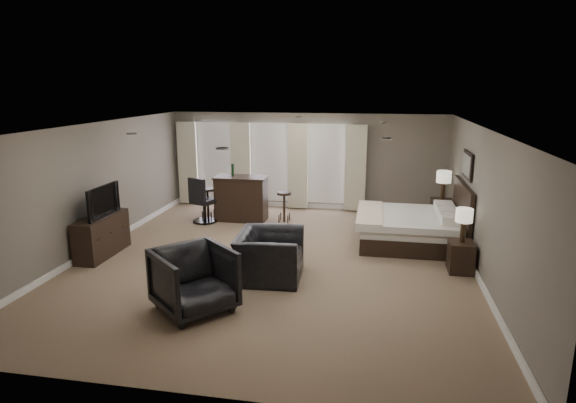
% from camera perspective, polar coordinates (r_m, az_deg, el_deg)
% --- Properties ---
extents(room, '(7.60, 8.60, 2.64)m').
position_cam_1_polar(room, '(9.09, -1.70, 0.69)').
color(room, '#79634C').
rests_on(room, ground).
extents(window_bay, '(5.25, 0.20, 2.30)m').
position_cam_1_polar(window_bay, '(13.25, -2.22, 4.40)').
color(window_bay, silver).
rests_on(window_bay, room).
extents(bed, '(2.13, 2.03, 1.36)m').
position_cam_1_polar(bed, '(10.54, 13.96, -1.36)').
color(bed, silver).
rests_on(bed, ground).
extents(nightstand_near, '(0.43, 0.52, 0.57)m').
position_cam_1_polar(nightstand_near, '(9.38, 19.78, -6.18)').
color(nightstand_near, black).
rests_on(nightstand_near, ground).
extents(nightstand_far, '(0.50, 0.61, 0.66)m').
position_cam_1_polar(nightstand_far, '(12.12, 17.69, -1.36)').
color(nightstand_far, black).
rests_on(nightstand_far, ground).
extents(lamp_near, '(0.30, 0.30, 0.62)m').
position_cam_1_polar(lamp_near, '(9.21, 20.07, -2.68)').
color(lamp_near, beige).
rests_on(lamp_near, nightstand_near).
extents(lamp_far, '(0.34, 0.34, 0.71)m').
position_cam_1_polar(lamp_far, '(11.96, 17.92, 1.80)').
color(lamp_far, beige).
rests_on(lamp_far, nightstand_far).
extents(wall_art, '(0.04, 0.96, 0.56)m').
position_cam_1_polar(wall_art, '(10.46, 20.44, 4.07)').
color(wall_art, slate).
rests_on(wall_art, room).
extents(dresser, '(0.45, 1.40, 0.81)m').
position_cam_1_polar(dresser, '(10.31, -21.18, -3.80)').
color(dresser, black).
rests_on(dresser, ground).
extents(tv, '(0.62, 1.08, 0.14)m').
position_cam_1_polar(tv, '(10.19, -21.41, -1.24)').
color(tv, black).
rests_on(tv, dresser).
extents(armchair_near, '(0.89, 1.31, 1.10)m').
position_cam_1_polar(armchair_near, '(8.50, -2.20, -5.49)').
color(armchair_near, black).
rests_on(armchair_near, ground).
extents(armchair_far, '(1.43, 1.44, 1.08)m').
position_cam_1_polar(armchair_far, '(7.42, -11.09, -8.79)').
color(armchair_far, black).
rests_on(armchair_far, ground).
extents(bar_counter, '(1.30, 0.67, 1.13)m').
position_cam_1_polar(bar_counter, '(12.12, -5.54, 0.39)').
color(bar_counter, black).
rests_on(bar_counter, ground).
extents(bar_stool_left, '(0.46, 0.46, 0.78)m').
position_cam_1_polar(bar_stool_left, '(12.46, -9.47, -0.21)').
color(bar_stool_left, black).
rests_on(bar_stool_left, ground).
extents(bar_stool_right, '(0.47, 0.47, 0.76)m').
position_cam_1_polar(bar_stool_right, '(11.95, -0.45, -0.65)').
color(bar_stool_right, black).
rests_on(bar_stool_right, ground).
extents(desk_chair, '(0.77, 0.77, 1.15)m').
position_cam_1_polar(desk_chair, '(12.05, -9.90, 0.22)').
color(desk_chair, black).
rests_on(desk_chair, ground).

